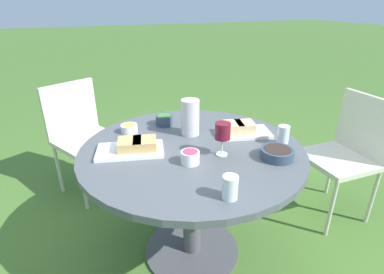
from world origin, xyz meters
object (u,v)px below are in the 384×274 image
at_px(chair_near_left, 348,148).
at_px(wine_glass, 223,132).
at_px(dining_table, 192,168).
at_px(water_pitcher, 190,117).
at_px(chair_near_right, 81,130).

relative_size(chair_near_left, wine_glass, 5.06).
distance_m(dining_table, water_pitcher, 0.30).
bearing_deg(dining_table, chair_near_left, -92.50).
bearing_deg(dining_table, wine_glass, -143.42).
height_order(water_pitcher, wine_glass, water_pitcher).
xyz_separation_m(chair_near_left, wine_glass, (-0.09, 1.07, 0.34)).
xyz_separation_m(chair_near_right, water_pitcher, (-0.87, -0.58, 0.32)).
distance_m(dining_table, chair_near_left, 1.17).
bearing_deg(chair_near_right, chair_near_left, -122.66).
relative_size(dining_table, chair_near_right, 1.36).
xyz_separation_m(water_pitcher, wine_glass, (-0.31, -0.05, 0.02)).
height_order(dining_table, wine_glass, wine_glass).
bearing_deg(chair_near_left, water_pitcher, 78.94).
xyz_separation_m(dining_table, wine_glass, (-0.14, -0.11, 0.26)).
xyz_separation_m(dining_table, chair_near_left, (-0.05, -1.17, -0.08)).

